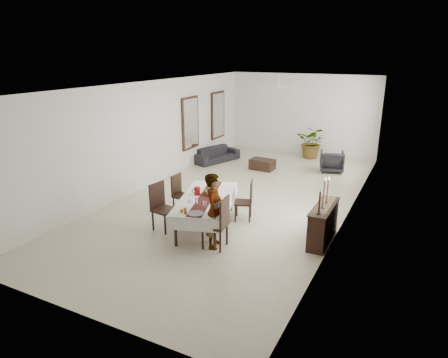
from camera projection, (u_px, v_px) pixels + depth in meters
floor at (239, 198)px, 11.48m from camera, size 6.00×12.00×0.00m
ceiling at (241, 84)px, 10.50m from camera, size 6.00×12.00×0.02m
wall_back at (302, 114)px, 16.09m from camera, size 6.00×0.02×3.20m
wall_front at (71, 223)px, 5.90m from camera, size 6.00×0.02×3.20m
wall_left at (152, 134)px, 12.28m from camera, size 0.02×12.00×3.20m
wall_right at (352, 156)px, 9.70m from camera, size 0.02×12.00×3.20m
dining_table_top at (206, 199)px, 9.41m from camera, size 1.62×2.52×0.05m
table_leg_fl at (176, 232)px, 8.55m from camera, size 0.09×0.09×0.68m
table_leg_fr at (215, 235)px, 8.41m from camera, size 0.09×0.09×0.68m
table_leg_bl at (199, 196)px, 10.63m from camera, size 0.09×0.09×0.68m
table_leg_br at (231, 198)px, 10.49m from camera, size 0.09×0.09×0.68m
tablecloth_top at (206, 198)px, 9.40m from camera, size 1.83×2.74×0.01m
tablecloth_drape_left at (183, 202)px, 9.54m from camera, size 0.75×2.40×0.29m
tablecloth_drape_right at (230, 205)px, 9.35m from camera, size 0.75×2.40×0.29m
tablecloth_drape_near at (193, 225)px, 8.27m from camera, size 1.10×0.35×0.29m
tablecloth_drape_far at (216, 187)px, 10.62m from camera, size 1.10×0.35×0.29m
table_runner at (206, 197)px, 9.40m from camera, size 1.04×2.43×0.00m
red_pitcher at (197, 191)px, 9.55m from camera, size 0.18×0.18×0.19m
pitcher_handle at (194, 191)px, 9.56m from camera, size 0.12×0.05×0.12m
wine_glass_near at (205, 204)px, 8.76m from camera, size 0.07×0.07×0.17m
wine_glass_mid at (196, 202)px, 8.89m from camera, size 0.07×0.07×0.17m
wine_glass_far at (208, 194)px, 9.41m from camera, size 0.07×0.07×0.17m
teacup_right at (213, 206)px, 8.79m from camera, size 0.09×0.09×0.06m
saucer_right at (213, 207)px, 8.80m from camera, size 0.15×0.15×0.01m
teacup_left at (190, 201)px, 9.12m from camera, size 0.09×0.09×0.06m
saucer_left at (190, 202)px, 9.12m from camera, size 0.15×0.15×0.01m
plate_near_right at (212, 212)px, 8.52m from camera, size 0.23×0.23×0.01m
bread_near_right at (212, 211)px, 8.51m from camera, size 0.09×0.09×0.09m
plate_near_left at (186, 208)px, 8.76m from camera, size 0.23×0.23×0.01m
plate_far_left at (198, 189)px, 9.95m from camera, size 0.23×0.23×0.01m
serving_tray at (196, 214)px, 8.44m from camera, size 0.35×0.35×0.02m
jam_jar_a at (185, 212)px, 8.44m from camera, size 0.06×0.06×0.07m
jam_jar_b at (182, 211)px, 8.51m from camera, size 0.06×0.06×0.07m
jam_jar_c at (185, 209)px, 8.59m from camera, size 0.06×0.06×0.07m
fruit_basket at (210, 192)px, 9.60m from camera, size 0.29×0.29×0.10m
fruit_red at (211, 189)px, 9.60m from camera, size 0.09×0.09×0.09m
fruit_green at (209, 189)px, 9.62m from camera, size 0.08×0.08×0.08m
fruit_yellow at (210, 190)px, 9.54m from camera, size 0.08×0.08×0.08m
chair_right_near_seat at (215, 225)px, 8.46m from camera, size 0.54×0.54×0.06m
chair_right_near_leg_fl at (220, 242)px, 8.30m from camera, size 0.05×0.05×0.48m
chair_right_near_leg_fr at (227, 234)px, 8.65m from camera, size 0.05×0.05×0.48m
chair_right_near_leg_bl at (203, 239)px, 8.43m from camera, size 0.05×0.05×0.48m
chair_right_near_leg_br at (210, 231)px, 8.78m from camera, size 0.05×0.05×0.48m
chair_right_near_back at (225, 212)px, 8.28m from camera, size 0.10×0.49×0.62m
chair_right_far_seat at (243, 203)px, 9.89m from camera, size 0.55×0.55×0.05m
chair_right_far_leg_fl at (250, 214)px, 9.78m from camera, size 0.05×0.05×0.42m
chair_right_far_leg_fr at (251, 209)px, 10.11m from camera, size 0.05×0.05×0.42m
chair_right_far_leg_bl at (235, 214)px, 9.82m from camera, size 0.05×0.05×0.42m
chair_right_far_leg_br at (237, 208)px, 10.15m from camera, size 0.05×0.05×0.42m
chair_right_far_back at (251, 192)px, 9.78m from camera, size 0.18×0.42×0.55m
chair_left_near_seat at (164, 210)px, 9.30m from camera, size 0.54×0.54×0.05m
chair_left_near_leg_fl at (165, 216)px, 9.64m from camera, size 0.05×0.05×0.47m
chair_left_near_leg_fr at (153, 221)px, 9.34m from camera, size 0.05×0.05×0.47m
chair_left_near_leg_bl at (177, 219)px, 9.43m from camera, size 0.05×0.05×0.47m
chair_left_near_leg_br at (165, 225)px, 9.13m from camera, size 0.05×0.05×0.47m
chair_left_near_back at (157, 195)px, 9.32m from camera, size 0.11×0.48×0.61m
chair_left_far_seat at (183, 196)px, 10.36m from camera, size 0.44×0.44×0.05m
chair_left_far_leg_fl at (181, 201)px, 10.66m from camera, size 0.04×0.04×0.42m
chair_left_far_leg_fr at (174, 205)px, 10.37m from camera, size 0.04×0.04×0.42m
chair_left_far_leg_bl at (192, 203)px, 10.49m from camera, size 0.04×0.04×0.42m
chair_left_far_leg_br at (184, 208)px, 10.21m from camera, size 0.04×0.04×0.42m
chair_left_far_back at (176, 184)px, 10.37m from camera, size 0.06×0.42×0.54m
woman at (214, 211)px, 8.40m from camera, size 0.52×0.68×1.64m
sideboard_body at (323, 224)px, 8.75m from camera, size 0.36×1.36×0.81m
sideboard_top at (324, 207)px, 8.62m from camera, size 0.40×1.41×0.03m
candlestick_near_base at (319, 213)px, 8.19m from camera, size 0.09×0.09×0.03m
candlestick_near_shaft at (320, 202)px, 8.11m from camera, size 0.05×0.05×0.45m
candlestick_near_candle at (321, 190)px, 8.03m from camera, size 0.03×0.03×0.07m
candlestick_mid_base at (323, 207)px, 8.49m from camera, size 0.09×0.09×0.03m
candlestick_mid_shaft at (324, 194)px, 8.40m from camera, size 0.05×0.05×0.59m
candlestick_mid_candle at (325, 179)px, 8.30m from camera, size 0.03×0.03×0.07m
candlestick_far_base at (327, 202)px, 8.80m from camera, size 0.09×0.09×0.03m
candlestick_far_shaft at (328, 191)px, 8.72m from camera, size 0.05×0.05×0.50m
candlestick_far_candle at (329, 178)px, 8.63m from camera, size 0.03×0.03×0.07m
sofa at (216, 154)px, 15.24m from camera, size 1.31×2.01×0.55m
armchair at (332, 161)px, 13.93m from camera, size 0.97×0.98×0.73m
coffee_table at (262, 164)px, 14.22m from camera, size 0.87×0.61×0.37m
potted_plant at (312, 142)px, 15.63m from camera, size 1.16×1.01×1.26m
mirror_frame_near at (190, 123)px, 14.14m from camera, size 0.06×1.05×1.85m
mirror_glass_near at (191, 123)px, 14.12m from camera, size 0.01×0.90×1.70m
mirror_frame_far at (218, 115)px, 15.92m from camera, size 0.06×1.05×1.85m
mirror_glass_far at (219, 115)px, 15.90m from camera, size 0.01×0.90×1.70m
fan_rod at (279, 81)px, 13.08m from camera, size 0.04×0.04×0.20m
fan_hub at (279, 87)px, 13.14m from camera, size 0.16×0.16×0.08m
fan_blade_n at (282, 86)px, 13.44m from camera, size 0.10×0.55×0.01m
fan_blade_s at (275, 88)px, 12.85m from camera, size 0.10×0.55×0.01m
fan_blade_e at (289, 88)px, 12.99m from camera, size 0.55×0.10×0.01m
fan_blade_w at (269, 87)px, 13.29m from camera, size 0.55×0.10×0.01m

